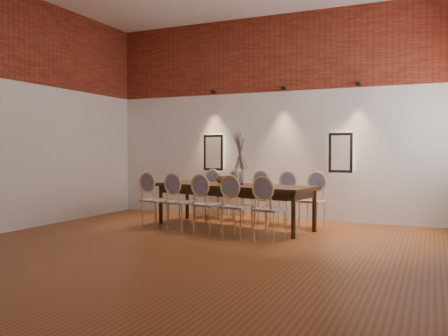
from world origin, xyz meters
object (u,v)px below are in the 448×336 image
at_px(chair_near_b, 181,202).
at_px(chair_near_c, 208,204).
at_px(dining_table, 233,206).
at_px(chair_far_c, 255,197).
at_px(chair_near_d, 237,207).
at_px(chair_far_d, 283,199).
at_px(chair_far_a, 207,194).
at_px(chair_near_a, 155,200).
at_px(chair_near_e, 270,209).
at_px(chair_far_e, 312,201).
at_px(vase, 240,176).
at_px(bowl, 223,179).
at_px(book, 233,184).
at_px(chair_far_b, 230,196).

xyz_separation_m(chair_near_b, chair_near_c, (0.56, -0.11, 0.00)).
relative_size(dining_table, chair_far_c, 3.05).
xyz_separation_m(chair_near_d, chair_far_d, (0.29, 1.45, 0.00)).
xyz_separation_m(dining_table, chair_far_a, (-0.98, 0.95, 0.09)).
distance_m(chair_near_d, chair_far_a, 2.27).
relative_size(chair_near_a, chair_near_e, 1.00).
bearing_deg(chair_near_e, chair_far_e, 90.00).
bearing_deg(chair_near_e, chair_far_c, 127.73).
distance_m(vase, bowl, 0.32).
xyz_separation_m(chair_near_e, vase, (-0.85, 0.92, 0.43)).
distance_m(chair_near_c, chair_far_a, 1.87).
bearing_deg(chair_far_d, chair_near_b, 52.27).
relative_size(dining_table, chair_far_d, 3.05).
bearing_deg(chair_far_d, chair_far_e, 180.00).
bearing_deg(chair_near_c, chair_near_d, 0.00).
relative_size(dining_table, book, 11.02).
relative_size(chair_near_a, chair_near_c, 1.00).
bearing_deg(chair_near_a, chair_far_a, 90.00).
xyz_separation_m(chair_near_b, vase, (0.83, 0.59, 0.43)).
bearing_deg(book, chair_far_c, 78.52).
relative_size(chair_far_e, vase, 3.13).
distance_m(chair_near_e, chair_far_d, 1.59).
xyz_separation_m(dining_table, chair_near_b, (-0.71, -0.61, 0.09)).
height_order(chair_far_c, bowl, chair_far_c).
relative_size(chair_near_d, chair_far_e, 1.00).
bearing_deg(dining_table, chair_near_c, -90.00).
height_order(chair_far_b, chair_far_c, same).
bearing_deg(chair_far_b, chair_far_e, 180.00).
distance_m(dining_table, chair_near_b, 0.94).
relative_size(chair_far_b, chair_far_c, 1.00).
relative_size(chair_near_e, vase, 3.13).
relative_size(chair_far_c, vase, 3.13).
bearing_deg(chair_far_c, chair_far_a, 0.00).
relative_size(chair_near_e, bowl, 3.92).
bearing_deg(chair_far_b, chair_near_d, 127.73).
bearing_deg(chair_near_d, chair_far_c, 111.15).
height_order(chair_near_d, chair_far_c, same).
bearing_deg(book, chair_far_a, 135.35).
height_order(chair_near_b, vase, vase).
height_order(chair_near_a, chair_far_c, same).
xyz_separation_m(vase, bowl, (-0.32, 0.01, -0.06)).
height_order(chair_near_a, chair_far_d, same).
distance_m(chair_far_e, bowl, 1.59).
height_order(chair_far_a, book, chair_far_a).
distance_m(chair_far_a, vase, 1.54).
relative_size(dining_table, chair_near_c, 3.05).
bearing_deg(chair_near_b, chair_near_d, -0.00).
distance_m(chair_far_c, chair_far_d, 0.57).
bearing_deg(book, chair_near_a, -158.77).
bearing_deg(dining_table, chair_far_c, 90.00).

